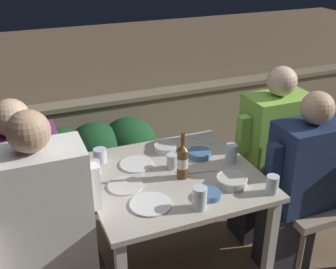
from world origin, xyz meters
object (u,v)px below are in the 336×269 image
at_px(person_navy_jumper, 300,185).
at_px(potted_plant, 278,135).
at_px(person_white_polo, 51,233).
at_px(beer_bottle, 182,161).
at_px(person_purple_stripe, 33,204).
at_px(chair_left_near, 14,264).
at_px(chair_right_near, 324,189).
at_px(chair_right_far, 291,162).
at_px(person_green_blouse, 269,155).

relative_size(person_navy_jumper, potted_plant, 1.69).
bearing_deg(person_white_polo, beer_bottle, 7.48).
relative_size(person_purple_stripe, beer_bottle, 4.53).
distance_m(chair_left_near, person_navy_jumper, 1.66).
bearing_deg(chair_left_near, potted_plant, 21.90).
relative_size(chair_right_near, chair_right_far, 1.00).
relative_size(person_white_polo, potted_plant, 1.85).
distance_m(chair_right_near, person_green_blouse, 0.41).
xyz_separation_m(beer_bottle, potted_plant, (1.23, 0.77, -0.42)).
bearing_deg(person_green_blouse, chair_left_near, -169.23).
bearing_deg(beer_bottle, person_green_blouse, 16.67).
bearing_deg(potted_plant, person_green_blouse, -131.89).
distance_m(person_navy_jumper, beer_bottle, 0.78).
relative_size(person_green_blouse, beer_bottle, 4.49).
bearing_deg(person_white_polo, chair_left_near, -180.00).
bearing_deg(person_green_blouse, chair_right_far, -0.00).
xyz_separation_m(person_purple_stripe, beer_bottle, (0.80, -0.23, 0.23)).
xyz_separation_m(chair_right_near, chair_right_far, (0.01, 0.35, 0.00)).
relative_size(chair_right_near, person_green_blouse, 0.69).
bearing_deg(chair_right_far, person_green_blouse, 180.00).
bearing_deg(chair_right_far, chair_right_near, -92.02).
bearing_deg(person_green_blouse, beer_bottle, -163.33).
bearing_deg(person_green_blouse, potted_plant, 48.11).
bearing_deg(beer_bottle, chair_right_near, -8.24).
distance_m(chair_left_near, person_purple_stripe, 0.37).
height_order(person_purple_stripe, chair_right_far, person_purple_stripe).
xyz_separation_m(person_purple_stripe, person_navy_jumper, (1.52, -0.36, -0.03)).
xyz_separation_m(person_white_polo, person_navy_jumper, (1.46, -0.04, -0.06)).
xyz_separation_m(person_white_polo, potted_plant, (1.97, 0.87, -0.22)).
xyz_separation_m(person_navy_jumper, chair_right_far, (0.21, 0.35, -0.07)).
height_order(chair_right_far, potted_plant, chair_right_far).
distance_m(chair_left_near, potted_plant, 2.34).
bearing_deg(person_purple_stripe, potted_plant, 14.97).
bearing_deg(beer_bottle, potted_plant, 32.11).
bearing_deg(person_white_polo, potted_plant, 23.82).
bearing_deg(chair_right_far, person_navy_jumper, -120.67).
relative_size(chair_left_near, person_white_polo, 0.66).
distance_m(chair_right_far, potted_plant, 0.64).
height_order(person_white_polo, person_navy_jumper, person_white_polo).
bearing_deg(chair_right_near, chair_left_near, 178.88).
bearing_deg(person_navy_jumper, person_white_polo, 178.58).
relative_size(chair_left_near, chair_right_near, 1.00).
height_order(chair_left_near, chair_right_near, same).
relative_size(chair_left_near, chair_right_far, 1.00).
bearing_deg(person_white_polo, chair_right_far, 10.76).
bearing_deg(chair_left_near, chair_right_near, -1.12).
height_order(beer_bottle, potted_plant, beer_bottle).
distance_m(person_white_polo, beer_bottle, 0.77).
height_order(person_navy_jumper, chair_right_far, person_navy_jumper).
xyz_separation_m(person_green_blouse, potted_plant, (0.50, 0.55, -0.18)).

